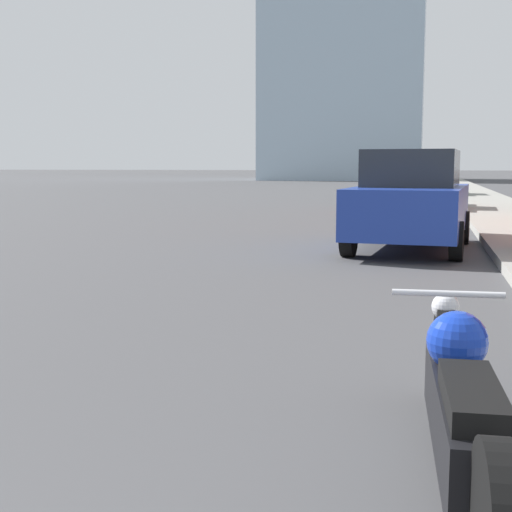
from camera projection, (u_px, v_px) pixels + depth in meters
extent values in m
cube|color=gray|center=(468.00, 191.00, 37.92)|extent=(2.32, 240.00, 0.15)
cylinder|color=black|center=(444.00, 360.00, 4.17)|extent=(0.13, 0.62, 0.62)
cube|color=black|center=(462.00, 417.00, 3.17)|extent=(0.32, 1.57, 0.32)
sphere|color=#1433AD|center=(457.00, 341.00, 3.44)|extent=(0.30, 0.30, 0.30)
cube|color=black|center=(472.00, 395.00, 2.82)|extent=(0.25, 0.72, 0.10)
sphere|color=silver|center=(445.00, 307.00, 4.17)|extent=(0.16, 0.16, 0.16)
cylinder|color=silver|center=(448.00, 294.00, 4.01)|extent=(0.62, 0.07, 0.04)
cube|color=#1E3899|center=(411.00, 209.00, 12.12)|extent=(2.08, 4.12, 0.78)
cube|color=#23282D|center=(412.00, 168.00, 12.03)|extent=(1.64, 2.03, 0.61)
cylinder|color=black|center=(374.00, 225.00, 13.59)|extent=(0.25, 0.62, 0.61)
cylinder|color=black|center=(463.00, 228.00, 13.07)|extent=(0.25, 0.62, 0.61)
cylinder|color=black|center=(349.00, 238.00, 11.26)|extent=(0.25, 0.62, 0.61)
cylinder|color=black|center=(456.00, 241.00, 10.75)|extent=(0.25, 0.62, 0.61)
cube|color=red|center=(415.00, 192.00, 22.23)|extent=(2.14, 4.43, 0.60)
cube|color=#23282D|center=(416.00, 173.00, 22.16)|extent=(1.72, 2.17, 0.60)
cylinder|color=black|center=(391.00, 199.00, 23.80)|extent=(0.24, 0.64, 0.63)
cylinder|color=black|center=(446.00, 200.00, 23.28)|extent=(0.24, 0.64, 0.63)
cylinder|color=black|center=(381.00, 203.00, 21.26)|extent=(0.24, 0.64, 0.63)
cylinder|color=black|center=(442.00, 204.00, 20.74)|extent=(0.24, 0.64, 0.63)
cube|color=#1E6B33|center=(425.00, 180.00, 32.61)|extent=(1.92, 4.55, 0.80)
cube|color=#23282D|center=(426.00, 165.00, 32.52)|extent=(1.59, 2.20, 0.65)
cylinder|color=black|center=(406.00, 188.00, 34.19)|extent=(0.22, 0.70, 0.69)
cylinder|color=black|center=(443.00, 188.00, 33.84)|extent=(0.22, 0.70, 0.69)
cylinder|color=black|center=(406.00, 190.00, 31.48)|extent=(0.22, 0.70, 0.69)
cylinder|color=black|center=(446.00, 190.00, 31.13)|extent=(0.22, 0.70, 0.69)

